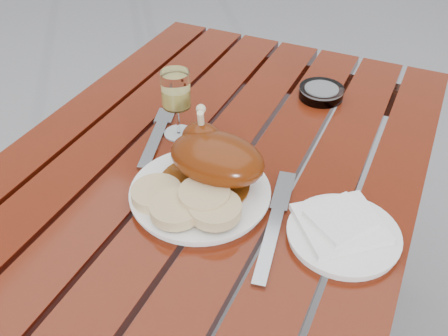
# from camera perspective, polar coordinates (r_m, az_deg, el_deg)

# --- Properties ---
(table) EXTENTS (0.80, 1.20, 0.75)m
(table) POSITION_cam_1_polar(r_m,az_deg,el_deg) (1.25, -1.76, -13.28)
(table) COLOR maroon
(table) RESTS_ON ground
(dinner_plate) EXTENTS (0.29, 0.29, 0.02)m
(dinner_plate) POSITION_cam_1_polar(r_m,az_deg,el_deg) (0.91, -2.73, -2.89)
(dinner_plate) COLOR white
(dinner_plate) RESTS_ON table
(roast_duck) EXTENTS (0.19, 0.17, 0.13)m
(roast_duck) POSITION_cam_1_polar(r_m,az_deg,el_deg) (0.90, -1.13, 1.26)
(roast_duck) COLOR #5D2B0A
(roast_duck) RESTS_ON dinner_plate
(bread_dumplings) EXTENTS (0.20, 0.13, 0.03)m
(bread_dumplings) POSITION_cam_1_polar(r_m,az_deg,el_deg) (0.86, -4.17, -3.84)
(bread_dumplings) COLOR #D3B880
(bread_dumplings) RESTS_ON dinner_plate
(wine_glass) EXTENTS (0.07, 0.07, 0.15)m
(wine_glass) POSITION_cam_1_polar(r_m,az_deg,el_deg) (1.03, -5.41, 7.24)
(wine_glass) COLOR #E4D767
(wine_glass) RESTS_ON table
(side_plate) EXTENTS (0.24, 0.24, 0.02)m
(side_plate) POSITION_cam_1_polar(r_m,az_deg,el_deg) (0.86, 13.48, -7.45)
(side_plate) COLOR white
(side_plate) RESTS_ON table
(napkin) EXTENTS (0.18, 0.18, 0.01)m
(napkin) POSITION_cam_1_polar(r_m,az_deg,el_deg) (0.86, 13.13, -6.20)
(napkin) COLOR white
(napkin) RESTS_ON side_plate
(ashtray) EXTENTS (0.11, 0.11, 0.03)m
(ashtray) POSITION_cam_1_polar(r_m,az_deg,el_deg) (1.21, 11.05, 8.47)
(ashtray) COLOR #B2B7BC
(ashtray) RESTS_ON table
(fork) EXTENTS (0.08, 0.20, 0.01)m
(fork) POSITION_cam_1_polar(r_m,az_deg,el_deg) (1.06, -7.84, 3.27)
(fork) COLOR gray
(fork) RESTS_ON table
(knife) EXTENTS (0.06, 0.24, 0.01)m
(knife) POSITION_cam_1_polar(r_m,az_deg,el_deg) (0.85, 5.56, -7.23)
(knife) COLOR gray
(knife) RESTS_ON table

